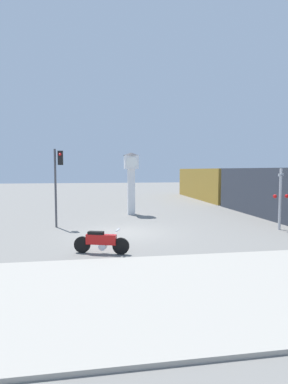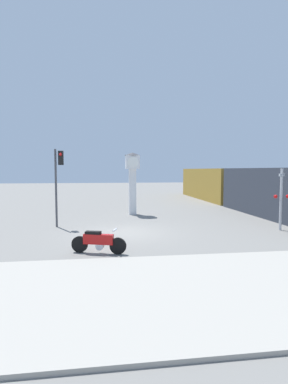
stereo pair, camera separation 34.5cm
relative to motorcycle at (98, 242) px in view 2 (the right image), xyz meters
The scene contains 7 objects.
ground_plane 4.00m from the motorcycle, 70.22° to the left, with size 120.00×120.00×0.00m, color slate.
sidewalk_strip 4.24m from the motorcycle, 71.45° to the right, with size 36.00×6.00×0.10m.
motorcycle is the anchor object (origin of this frame).
clock_tower 10.67m from the motorcycle, 76.94° to the left, with size 1.18×1.18×4.52m.
freight_train 18.58m from the motorcycle, 48.75° to the left, with size 2.80×26.41×3.40m.
traffic_light 6.80m from the motorcycle, 111.54° to the left, with size 0.50×0.35×4.44m.
railroad_crossing_signal 10.34m from the motorcycle, 18.37° to the left, with size 0.90×0.82×3.35m.
Camera 2 is at (-1.14, -15.40, 3.27)m, focal length 28.00 mm.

